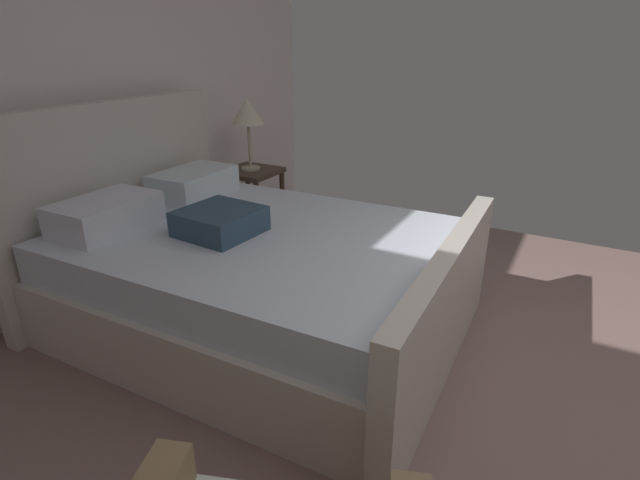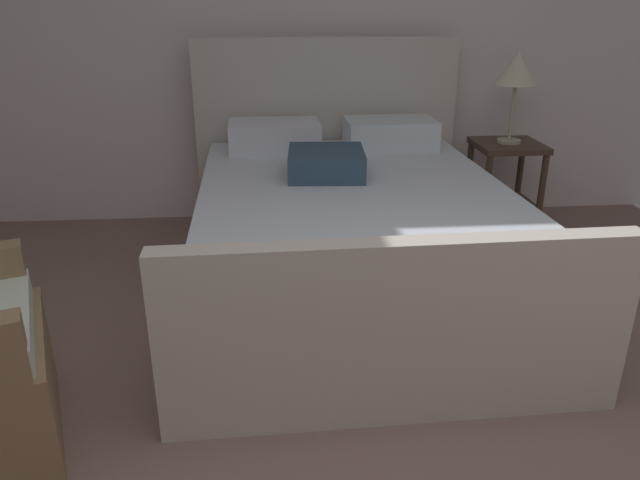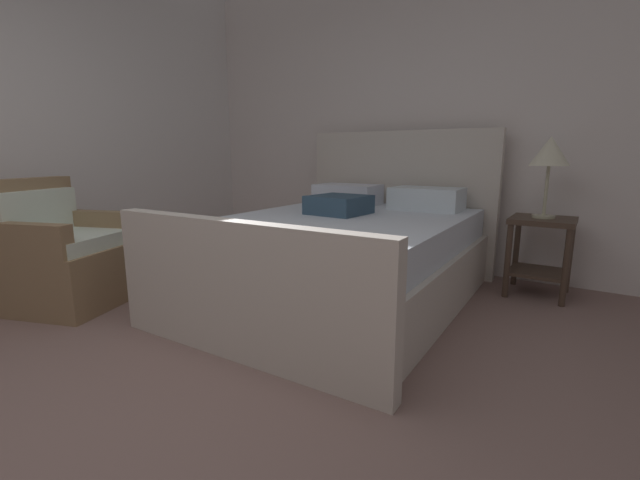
% 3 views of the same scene
% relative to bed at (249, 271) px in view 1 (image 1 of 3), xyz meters
% --- Properties ---
extents(wall_back, '(4.93, 0.12, 2.88)m').
position_rel_bed_xyz_m(wall_back, '(0.01, 1.29, 1.09)').
color(wall_back, white).
rests_on(wall_back, ground).
extents(bed, '(1.82, 2.35, 1.28)m').
position_rel_bed_xyz_m(bed, '(0.00, 0.00, 0.00)').
color(bed, beige).
rests_on(bed, ground).
extents(nightstand_right, '(0.44, 0.44, 0.60)m').
position_rel_bed_xyz_m(nightstand_right, '(1.20, 0.87, 0.05)').
color(nightstand_right, '#47352A').
rests_on(nightstand_right, ground).
extents(table_lamp_right, '(0.27, 0.27, 0.60)m').
position_rel_bed_xyz_m(table_lamp_right, '(1.20, 0.87, 0.72)').
color(table_lamp_right, '#B7B293').
rests_on(table_lamp_right, nightstand_right).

